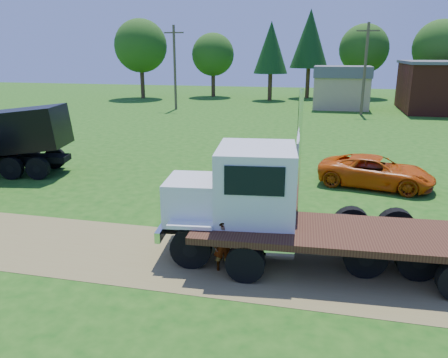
% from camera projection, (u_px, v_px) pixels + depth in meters
% --- Properties ---
extents(ground, '(140.00, 140.00, 0.00)m').
position_uv_depth(ground, '(232.00, 263.00, 13.36)').
color(ground, '#184E11').
rests_on(ground, ground).
extents(dirt_track, '(120.00, 4.20, 0.01)m').
position_uv_depth(dirt_track, '(232.00, 262.00, 13.36)').
color(dirt_track, olive).
rests_on(dirt_track, ground).
extents(white_semi_tractor, '(8.67, 3.71, 5.14)m').
position_uv_depth(white_semi_tractor, '(259.00, 201.00, 13.53)').
color(white_semi_tractor, black).
rests_on(white_semi_tractor, ground).
extents(orange_pickup, '(5.67, 3.47, 1.47)m').
position_uv_depth(orange_pickup, '(376.00, 172.00, 20.74)').
color(orange_pickup, '#D04F09').
rests_on(orange_pickup, ground).
extents(flatbed_trailer, '(8.99, 3.15, 2.27)m').
position_uv_depth(flatbed_trailer, '(345.00, 240.00, 12.65)').
color(flatbed_trailer, '#3B1C13').
rests_on(flatbed_trailer, ground).
extents(spectator_a, '(0.66, 0.55, 1.54)m').
position_uv_depth(spectator_a, '(223.00, 246.00, 12.72)').
color(spectator_a, '#999999').
rests_on(spectator_a, ground).
extents(spectator_b, '(0.99, 0.84, 1.80)m').
position_uv_depth(spectator_b, '(282.00, 180.00, 18.85)').
color(spectator_b, '#999999').
rests_on(spectator_b, ground).
extents(tan_shed, '(6.20, 5.40, 4.70)m').
position_uv_depth(tan_shed, '(341.00, 87.00, 49.20)').
color(tan_shed, tan).
rests_on(tan_shed, ground).
extents(utility_poles, '(42.20, 0.28, 9.00)m').
position_uv_depth(utility_poles, '(365.00, 68.00, 43.45)').
color(utility_poles, brown).
rests_on(utility_poles, ground).
extents(tree_row, '(56.83, 14.82, 11.79)m').
position_uv_depth(tree_row, '(334.00, 49.00, 57.41)').
color(tree_row, '#3B2418').
rests_on(tree_row, ground).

